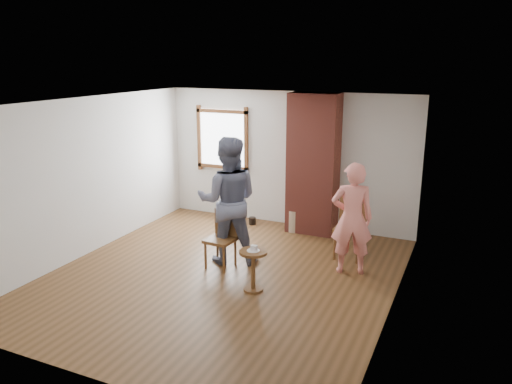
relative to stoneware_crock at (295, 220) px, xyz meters
The scene contains 12 objects.
ground 2.43m from the stoneware_crock, 97.07° to the right, with size 5.50×5.50×0.00m, color brown.
room_shell 2.43m from the stoneware_crock, 101.16° to the right, with size 5.04×5.52×2.62m.
brick_chimney 1.14m from the stoneware_crock, 18.31° to the left, with size 0.90×0.50×2.60m, color #9B4337.
stoneware_crock is the anchor object (origin of this frame).
dark_pot 0.90m from the stoneware_crock, behind, with size 0.14×0.14×0.14m, color black.
dining_chair_left 2.09m from the stoneware_crock, 103.32° to the right, with size 0.45×0.45×0.90m.
dining_chair_right 1.54m from the stoneware_crock, 32.50° to the right, with size 0.47×0.47×0.99m.
side_table 2.65m from the stoneware_crock, 82.95° to the right, with size 0.40×0.40×0.60m.
cake_plate 2.67m from the stoneware_crock, 82.95° to the right, with size 0.18×0.18×0.01m, color white.
cake_slice 2.68m from the stoneware_crock, 82.73° to the right, with size 0.08×0.07×0.06m, color white.
man 2.04m from the stoneware_crock, 104.85° to the right, with size 0.99×0.77×2.04m, color #141A39.
person_pink 2.13m from the stoneware_crock, 45.44° to the right, with size 0.63×0.41×1.73m, color #F28479.
Camera 1 is at (3.32, -6.13, 3.22)m, focal length 35.00 mm.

